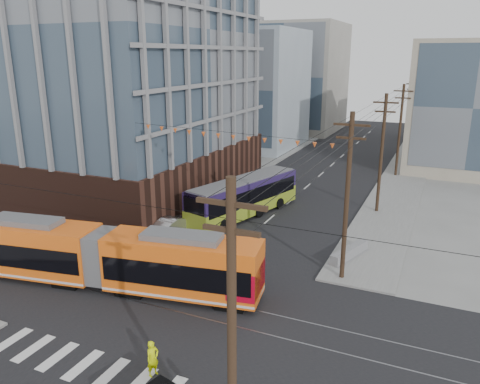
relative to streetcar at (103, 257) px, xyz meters
name	(u,v)px	position (x,y,z in m)	size (l,w,h in m)	color
ground	(135,336)	(5.21, -3.90, -1.96)	(160.00, 160.00, 0.00)	slate
office_building	(87,54)	(-16.79, 19.10, 12.34)	(30.00, 25.00, 28.60)	#381E16
bg_bldg_nw_near	(242,89)	(-11.79, 48.10, 7.04)	(18.00, 16.00, 18.00)	#8C99A5
bg_bldg_ne_near	(471,107)	(21.21, 44.10, 6.04)	(14.00, 14.00, 16.00)	gray
bg_bldg_nw_far	(298,78)	(-8.79, 68.10, 8.04)	(16.00, 18.00, 20.00)	gray
utility_pole_near	(232,348)	(13.71, -9.90, 3.54)	(0.30, 0.30, 11.00)	black
utility_pole_far	(411,117)	(13.71, 52.10, 3.54)	(0.30, 0.30, 11.00)	black
streetcar	(103,257)	(0.00, 0.00, 0.00)	(20.39, 2.87, 3.93)	orange
city_bus	(244,197)	(2.69, 16.11, -0.16)	(2.76, 12.72, 3.60)	#241745
parked_car_silver	(174,225)	(-0.82, 9.62, -1.24)	(1.54, 4.40, 1.45)	#9F9FA0
parked_car_white	(216,203)	(-0.55, 16.70, -1.34)	(1.76, 4.33, 1.26)	white
parked_car_grey	(236,192)	(-0.21, 20.71, -1.30)	(2.19, 4.75, 1.32)	slate
pedestrian	(153,359)	(7.89, -6.11, -1.08)	(0.64, 0.42, 1.76)	#E3F807
jersey_barrier	(349,253)	(13.51, 10.53, -1.53)	(0.98, 4.36, 0.87)	slate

